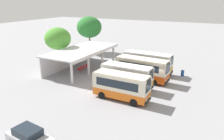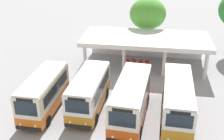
{
  "view_description": "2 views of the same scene",
  "coord_description": "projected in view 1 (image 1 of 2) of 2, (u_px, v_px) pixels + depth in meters",
  "views": [
    {
      "loc": [
        -27.99,
        -7.7,
        11.31
      ],
      "look_at": [
        -1.91,
        5.75,
        1.83
      ],
      "focal_mm": 35.4,
      "sensor_mm": 36.0,
      "label": 1
    },
    {
      "loc": [
        2.27,
        -16.83,
        13.22
      ],
      "look_at": [
        -1.26,
        5.87,
        2.48
      ],
      "focal_mm": 45.06,
      "sensor_mm": 36.0,
      "label": 2
    }
  ],
  "objects": [
    {
      "name": "ground_plane",
      "position": [
        155.0,
        85.0,
        30.51
      ],
      "size": [
        180.0,
        180.0,
        0.0
      ],
      "primitive_type": "plane",
      "color": "#939399"
    },
    {
      "name": "city_bus_nearest_orange",
      "position": [
        121.0,
        85.0,
        25.56
      ],
      "size": [
        2.33,
        6.72,
        3.17
      ],
      "color": "black",
      "rests_on": "ground"
    },
    {
      "name": "city_bus_second_in_row",
      "position": [
        127.0,
        75.0,
        29.0
      ],
      "size": [
        2.49,
        6.88,
        3.1
      ],
      "color": "black",
      "rests_on": "ground"
    },
    {
      "name": "city_bus_middle_cream",
      "position": [
        142.0,
        68.0,
        31.65
      ],
      "size": [
        2.83,
        7.77,
        3.28
      ],
      "color": "black",
      "rests_on": "ground"
    },
    {
      "name": "city_bus_fourth_amber",
      "position": [
        147.0,
        62.0,
        34.88
      ],
      "size": [
        2.48,
        7.83,
        3.25
      ],
      "color": "black",
      "rests_on": "ground"
    },
    {
      "name": "parked_car_flank",
      "position": [
        29.0,
        138.0,
        17.48
      ],
      "size": [
        2.22,
        4.26,
        1.62
      ],
      "color": "black",
      "rests_on": "ground"
    },
    {
      "name": "terminal_canopy",
      "position": [
        79.0,
        53.0,
        36.84
      ],
      "size": [
        13.98,
        6.29,
        3.4
      ],
      "color": "silver",
      "rests_on": "ground"
    },
    {
      "name": "waiting_chair_end_by_column",
      "position": [
        79.0,
        70.0,
        35.34
      ],
      "size": [
        0.44,
        0.44,
        0.86
      ],
      "color": "slate",
      "rests_on": "ground"
    },
    {
      "name": "waiting_chair_second_from_end",
      "position": [
        82.0,
        68.0,
        35.98
      ],
      "size": [
        0.44,
        0.44,
        0.86
      ],
      "color": "slate",
      "rests_on": "ground"
    },
    {
      "name": "waiting_chair_middle_seat",
      "position": [
        84.0,
        67.0,
        36.61
      ],
      "size": [
        0.44,
        0.44,
        0.86
      ],
      "color": "slate",
      "rests_on": "ground"
    },
    {
      "name": "waiting_chair_fourth_seat",
      "position": [
        87.0,
        66.0,
        37.23
      ],
      "size": [
        0.44,
        0.44,
        0.86
      ],
      "color": "slate",
      "rests_on": "ground"
    },
    {
      "name": "roadside_tree_behind_canopy",
      "position": [
        58.0,
        39.0,
        38.02
      ],
      "size": [
        4.51,
        4.51,
        6.71
      ],
      "color": "brown",
      "rests_on": "ground"
    },
    {
      "name": "roadside_tree_east_of_canopy",
      "position": [
        89.0,
        27.0,
        47.58
      ],
      "size": [
        5.36,
        5.36,
        7.77
      ],
      "color": "brown",
      "rests_on": "ground"
    },
    {
      "name": "litter_bin_apron",
      "position": [
        182.0,
        73.0,
        33.84
      ],
      "size": [
        0.49,
        0.49,
        0.9
      ],
      "color": "#19478C",
      "rests_on": "ground"
    }
  ]
}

